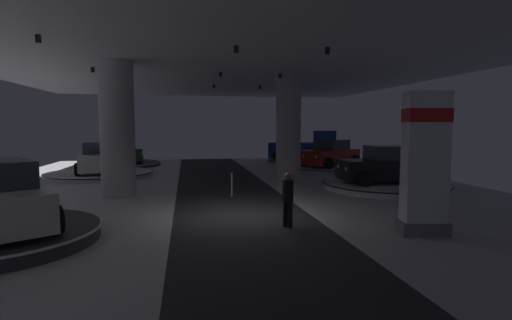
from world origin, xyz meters
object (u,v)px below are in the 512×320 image
Objects in this scene: display_car_far_left at (99,159)px; display_platform_deep_right at (302,161)px; display_platform_deep_left at (119,164)px; column_right at (288,129)px; pickup_truck_deep_right at (306,148)px; display_car_far_right at (330,154)px; display_platform_far_left at (100,174)px; display_platform_far_right at (330,168)px; display_car_deep_left at (119,152)px; display_car_mid_right at (386,166)px; display_platform_mid_right at (385,185)px; brand_sign_pylon at (425,161)px; visitor_walking_near at (288,196)px; column_left at (117,129)px.

display_car_far_left reaches higher than display_platform_deep_right.
column_right is at bearing -46.09° from display_platform_deep_left.
display_car_far_right is at bearing -91.56° from pickup_truck_deep_right.
display_platform_far_left reaches higher than display_platform_deep_right.
pickup_truck_deep_right is at bearing 88.17° from display_platform_far_right.
display_car_mid_right reaches higher than display_car_deep_left.
display_car_mid_right is (13.99, -6.93, 0.03)m from display_car_far_left.
display_platform_mid_right is (-0.17, -7.47, -0.01)m from display_platform_far_right.
display_car_mid_right is (-0.32, -13.09, -0.11)m from pickup_truck_deep_right.
brand_sign_pylon is 15.03m from display_car_far_right.
display_platform_deep_left is at bearing 111.91° from visitor_walking_near.
display_car_far_right is at bearing 88.51° from display_platform_mid_right.
display_platform_deep_right is at bearing 81.94° from brand_sign_pylon.
display_platform_deep_left is (0.02, 6.37, -0.02)m from display_platform_far_left.
display_platform_mid_right is 0.89m from display_car_mid_right.
display_platform_far_right is at bearing 48.85° from column_right.
visitor_walking_near is at bearing -108.19° from display_platform_deep_right.
display_platform_far_left is 0.88m from display_car_far_left.
display_platform_deep_right is 0.99× the size of display_platform_mid_right.
display_platform_mid_right is at bearing -43.58° from display_platform_deep_left.
display_platform_far_right is 0.99× the size of display_platform_mid_right.
column_left reaches higher than display_car_far_right.
brand_sign_pylon is at bearing -98.06° from display_platform_deep_right.
column_right is 0.97× the size of pickup_truck_deep_right.
display_platform_deep_right is 20.10m from visitor_walking_near.
column_right is 1.00× the size of column_left.
display_car_deep_left is (-14.11, 5.75, -0.07)m from display_car_far_right.
column_right is at bearing 95.91° from brand_sign_pylon.
visitor_walking_near is at bearing -109.10° from pickup_truck_deep_right.
visitor_walking_near reaches higher than display_platform_mid_right.
display_platform_far_right is 7.52m from display_car_mid_right.
brand_sign_pylon reaches higher than display_platform_deep_right.
display_platform_far_right is 1.29× the size of display_car_far_left.
brand_sign_pylon is at bearing -111.77° from display_car_mid_right.
column_left is at bearing 132.63° from visitor_walking_near.
brand_sign_pylon reaches higher than display_platform_deep_left.
display_platform_far_right is 15.25m from display_platform_deep_left.
display_car_mid_right is (-0.14, -7.47, 0.88)m from display_platform_far_right.
display_platform_deep_left is (-14.10, 5.79, -0.04)m from display_platform_far_right.
brand_sign_pylon reaches higher than display_car_far_left.
pickup_truck_deep_right is 20.10m from visitor_walking_near.
display_car_far_left is (-2.15, 6.76, -1.73)m from column_left.
display_car_mid_right is (11.84, -0.16, -1.70)m from column_left.
display_car_mid_right is (-0.01, -13.18, 0.92)m from display_platform_deep_right.
visitor_walking_near is (-3.38, 1.31, -1.06)m from brand_sign_pylon.
display_car_far_right reaches higher than display_car_deep_left.
display_platform_mid_right is at bearing 68.45° from brand_sign_pylon.
display_platform_mid_right is 3.61× the size of visitor_walking_near.
display_car_far_left is 6.40m from display_platform_deep_left.
column_right is 5.12m from display_car_mid_right.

